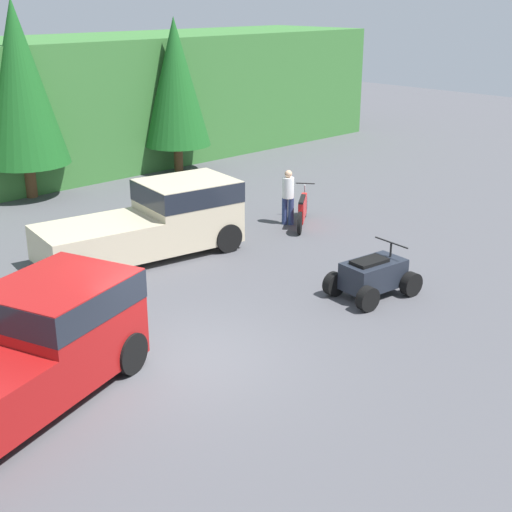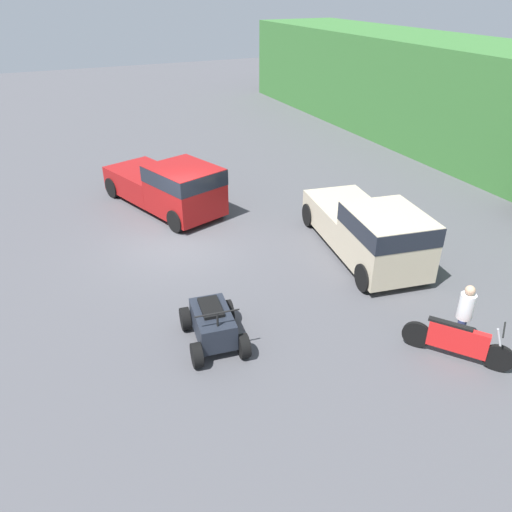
{
  "view_description": "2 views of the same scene",
  "coord_description": "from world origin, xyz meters",
  "views": [
    {
      "loc": [
        -7.51,
        -9.96,
        6.69
      ],
      "look_at": [
        3.31,
        1.31,
        0.95
      ],
      "focal_mm": 50.0,
      "sensor_mm": 36.0,
      "label": 1
    },
    {
      "loc": [
        14.37,
        -3.68,
        7.7
      ],
      "look_at": [
        3.31,
        1.31,
        0.95
      ],
      "focal_mm": 35.0,
      "sensor_mm": 36.0,
      "label": 2
    }
  ],
  "objects": [
    {
      "name": "rider_person",
      "position": [
        7.8,
        4.55,
        0.93
      ],
      "size": [
        0.49,
        0.49,
        1.71
      ],
      "rotation": [
        0.0,
        0.0,
        0.58
      ],
      "color": "navy",
      "rests_on": "ground_plane"
    },
    {
      "name": "dirt_bike",
      "position": [
        8.07,
        4.2,
        0.47
      ],
      "size": [
        2.01,
        1.59,
        1.12
      ],
      "rotation": [
        0.0,
        0.0,
        0.66
      ],
      "color": "black",
      "rests_on": "ground_plane"
    },
    {
      "name": "quad_atv",
      "position": [
        5.22,
        -0.68,
        0.48
      ],
      "size": [
        2.16,
        1.55,
        1.22
      ],
      "rotation": [
        0.0,
        0.0,
        -0.12
      ],
      "color": "black",
      "rests_on": "ground_plane"
    },
    {
      "name": "ground_plane",
      "position": [
        0.0,
        0.0,
        0.0
      ],
      "size": [
        80.0,
        80.0,
        0.0
      ],
      "primitive_type": "plane",
      "color": "#4C4C51"
    },
    {
      "name": "pickup_truck_second",
      "position": [
        3.33,
        5.15,
        1.01
      ],
      "size": [
        5.69,
        2.91,
        1.93
      ],
      "rotation": [
        0.0,
        0.0,
        -0.16
      ],
      "color": "beige",
      "rests_on": "ground_plane"
    },
    {
      "name": "pickup_truck_red",
      "position": [
        -2.82,
        0.58,
        1.01
      ],
      "size": [
        5.76,
        3.69,
        1.93
      ],
      "rotation": [
        0.0,
        0.0,
        0.33
      ],
      "color": "maroon",
      "rests_on": "ground_plane"
    }
  ]
}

